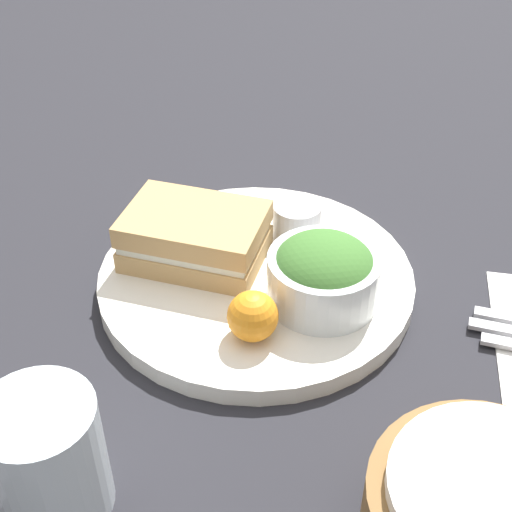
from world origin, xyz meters
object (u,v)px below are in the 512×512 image
object	(u,v)px
dressing_cup	(297,221)
drink_glass	(47,459)
sandwich	(195,236)
salad_bowl	(323,274)
plate	(256,279)

from	to	relation	value
dressing_cup	drink_glass	bearing A→B (deg)	68.68
sandwich	salad_bowl	size ratio (longest dim) A/B	1.39
dressing_cup	salad_bowl	bearing A→B (deg)	111.25
sandwich	drink_glass	size ratio (longest dim) A/B	1.44
salad_bowl	drink_glass	xyz separation A→B (m)	(0.17, 0.24, 0.00)
salad_bowl	drink_glass	size ratio (longest dim) A/B	1.04
salad_bowl	sandwich	bearing A→B (deg)	-17.42
sandwich	drink_glass	xyz separation A→B (m)	(0.04, 0.28, 0.00)
plate	dressing_cup	size ratio (longest dim) A/B	6.19
plate	drink_glass	bearing A→B (deg)	69.63
sandwich	dressing_cup	size ratio (longest dim) A/B	2.88
salad_bowl	plate	bearing A→B (deg)	-23.25
salad_bowl	dressing_cup	distance (m)	0.10
plate	dressing_cup	world-z (taller)	dressing_cup
dressing_cup	drink_glass	size ratio (longest dim) A/B	0.50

